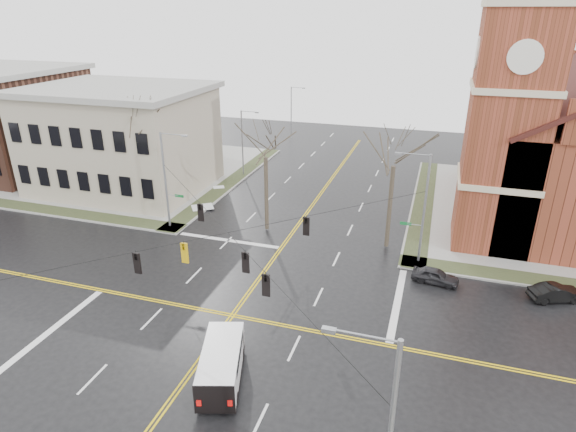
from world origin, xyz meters
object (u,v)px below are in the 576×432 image
(signal_pole_ne, at_px, (422,206))
(tree_nw_far, at_px, (142,126))
(signal_pole_nw, at_px, (167,178))
(streetlight_north_a, at_px, (243,140))
(tree_nw_near, at_px, (266,152))
(tree_ne, at_px, (394,160))
(parked_car_b, at_px, (556,293))
(cargo_van, at_px, (222,360))
(streetlight_north_b, at_px, (292,110))
(parked_car_a, at_px, (435,276))

(signal_pole_ne, distance_m, tree_nw_far, 26.61)
(signal_pole_nw, height_order, tree_nw_far, tree_nw_far)
(signal_pole_ne, bearing_deg, streetlight_north_a, 143.10)
(tree_nw_far, distance_m, tree_nw_near, 12.50)
(tree_nw_near, bearing_deg, tree_ne, -1.25)
(tree_nw_near, xyz_separation_m, tree_ne, (11.13, -0.24, 0.32))
(tree_ne, bearing_deg, parked_car_b, -20.77)
(signal_pole_ne, relative_size, tree_nw_far, 0.72)
(signal_pole_nw, bearing_deg, parked_car_b, -4.95)
(parked_car_b, xyz_separation_m, tree_nw_near, (-23.60, 4.97, 6.92))
(cargo_van, xyz_separation_m, tree_ne, (6.74, 19.09, 6.65))
(parked_car_b, distance_m, tree_ne, 15.17)
(signal_pole_nw, relative_size, cargo_van, 1.57)
(streetlight_north_b, distance_m, cargo_van, 55.23)
(streetlight_north_b, xyz_separation_m, tree_ne, (19.33, -34.59, 3.39))
(streetlight_north_b, height_order, parked_car_b, streetlight_north_b)
(tree_ne, bearing_deg, cargo_van, -109.45)
(streetlight_north_a, bearing_deg, cargo_van, -69.51)
(parked_car_b, bearing_deg, parked_car_a, 68.05)
(signal_pole_nw, height_order, tree_nw_near, tree_nw_near)
(signal_pole_ne, distance_m, parked_car_a, 5.48)
(signal_pole_nw, distance_m, tree_nw_near, 9.48)
(signal_pole_nw, bearing_deg, tree_ne, 5.47)
(cargo_van, distance_m, tree_nw_near, 20.81)
(streetlight_north_b, height_order, tree_ne, tree_ne)
(tree_nw_near, bearing_deg, parked_car_b, -11.89)
(tree_ne, bearing_deg, parked_car_a, -48.75)
(signal_pole_ne, distance_m, parked_car_b, 11.09)
(streetlight_north_a, xyz_separation_m, tree_nw_near, (8.19, -14.34, 3.07))
(signal_pole_ne, bearing_deg, parked_car_a, -61.46)
(streetlight_north_b, relative_size, tree_nw_near, 0.77)
(cargo_van, xyz_separation_m, parked_car_a, (10.98, 14.26, -0.62))
(signal_pole_ne, bearing_deg, tree_nw_near, 171.11)
(streetlight_north_a, height_order, cargo_van, streetlight_north_a)
(parked_car_a, distance_m, parked_car_b, 8.23)
(streetlight_north_b, bearing_deg, cargo_van, -76.80)
(parked_car_b, relative_size, tree_nw_near, 0.36)
(streetlight_north_b, height_order, tree_nw_far, tree_nw_far)
(signal_pole_ne, height_order, signal_pole_nw, same)
(streetlight_north_a, distance_m, streetlight_north_b, 20.00)
(signal_pole_nw, height_order, streetlight_north_b, signal_pole_nw)
(parked_car_a, xyz_separation_m, tree_nw_near, (-15.37, 5.07, 6.95))
(streetlight_north_b, bearing_deg, signal_pole_ne, -58.95)
(cargo_van, bearing_deg, signal_pole_nw, 110.22)
(signal_pole_ne, height_order, streetlight_north_b, signal_pole_ne)
(signal_pole_ne, bearing_deg, tree_ne, 144.17)
(streetlight_north_a, xyz_separation_m, tree_nw_far, (-4.22, -14.15, 4.54))
(streetlight_north_a, xyz_separation_m, streetlight_north_b, (0.00, 20.00, 0.00))
(cargo_van, bearing_deg, signal_pole_ne, 43.90)
(cargo_van, distance_m, parked_car_a, 18.00)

